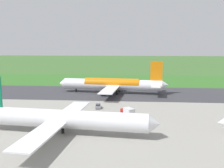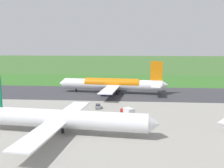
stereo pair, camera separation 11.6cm
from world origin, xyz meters
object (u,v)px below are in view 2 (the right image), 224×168
at_px(service_truck_baggage, 128,111).
at_px(traffic_cone_orange, 120,82).
at_px(service_car_followme, 98,106).
at_px(airliner_parked_mid, 61,118).
at_px(no_stopping_sign, 126,80).
at_px(airliner_main, 113,84).

bearing_deg(service_truck_baggage, traffic_cone_orange, -85.42).
bearing_deg(traffic_cone_orange, service_car_followme, 85.32).
bearing_deg(airliner_parked_mid, no_stopping_sign, -99.39).
relative_size(service_truck_baggage, traffic_cone_orange, 11.07).
distance_m(service_car_followme, traffic_cone_orange, 65.31).
distance_m(airliner_main, service_car_followme, 30.02).
bearing_deg(service_car_followme, no_stopping_sign, -97.94).
xyz_separation_m(airliner_main, no_stopping_sign, (-5.82, -35.32, -2.94)).
relative_size(airliner_main, traffic_cone_orange, 98.45).
height_order(service_car_followme, no_stopping_sign, no_stopping_sign).
relative_size(airliner_main, no_stopping_sign, 22.96).
relative_size(service_car_followme, no_stopping_sign, 1.88).
relative_size(airliner_parked_mid, no_stopping_sign, 21.77).
distance_m(airliner_main, airliner_parked_mid, 57.44).
height_order(airliner_parked_mid, service_truck_baggage, airliner_parked_mid).
xyz_separation_m(service_truck_baggage, no_stopping_sign, (2.18, -73.53, 0.01)).
bearing_deg(airliner_parked_mid, service_truck_baggage, -133.32).
xyz_separation_m(airliner_main, airliner_parked_mid, (9.40, 56.66, -0.26)).
height_order(airliner_parked_mid, traffic_cone_orange, airliner_parked_mid).
relative_size(service_truck_baggage, no_stopping_sign, 2.58).
relative_size(airliner_main, service_truck_baggage, 8.90).
xyz_separation_m(airliner_parked_mid, no_stopping_sign, (-15.22, -91.98, -2.68)).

